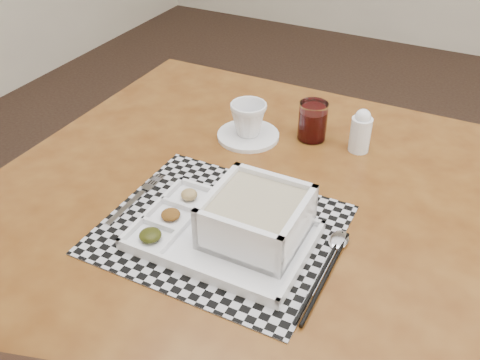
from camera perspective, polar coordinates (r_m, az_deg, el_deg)
name	(u,v)px	position (r m, az deg, el deg)	size (l,w,h in m)	color
floor	(385,289)	(2.10, 15.18, -11.14)	(5.00, 5.00, 0.00)	black
dining_table	(249,232)	(1.15, 0.95, -5.54)	(1.09, 1.09, 0.82)	#50270E
placemat	(220,229)	(1.02, -2.11, -5.26)	(0.43, 0.37, 0.00)	#B0AFB8
serving_tray	(246,224)	(0.97, 0.66, -4.68)	(0.32, 0.22, 0.10)	white
fork	(137,197)	(1.11, -10.94, -1.83)	(0.02, 0.19, 0.00)	silver
spoon	(336,244)	(1.00, 10.25, -6.77)	(0.04, 0.18, 0.01)	silver
chopsticks	(324,275)	(0.94, 8.91, -9.99)	(0.02, 0.24, 0.01)	black
saucer	(248,136)	(1.30, 0.88, 4.76)	(0.15, 0.15, 0.01)	white
cup	(248,119)	(1.27, 0.90, 6.52)	(0.09, 0.09, 0.08)	white
juice_glass	(312,122)	(1.29, 7.74, 6.10)	(0.07, 0.07, 0.09)	white
creamer_bottle	(361,131)	(1.26, 12.76, 5.11)	(0.05, 0.05, 0.11)	white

